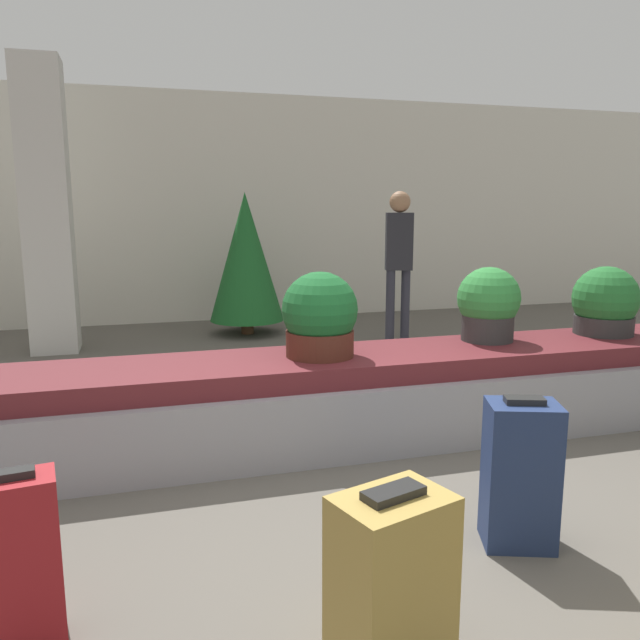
{
  "coord_description": "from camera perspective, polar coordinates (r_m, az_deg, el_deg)",
  "views": [
    {
      "loc": [
        -1.16,
        -2.66,
        1.61
      ],
      "look_at": [
        0.0,
        1.33,
        0.86
      ],
      "focal_mm": 35.0,
      "sensor_mm": 36.0,
      "label": 1
    }
  ],
  "objects": [
    {
      "name": "traveler_0",
      "position": [
        7.65,
        7.23,
        6.29
      ],
      "size": [
        0.36,
        0.26,
        1.81
      ],
      "rotation": [
        0.0,
        0.0,
        2.86
      ],
      "color": "#282833",
      "rests_on": "ground_plane"
    },
    {
      "name": "suitcase_2",
      "position": [
        3.21,
        17.83,
        -13.26
      ],
      "size": [
        0.39,
        0.34,
        0.74
      ],
      "rotation": [
        0.0,
        0.0,
        -0.34
      ],
      "color": "navy",
      "rests_on": "ground_plane"
    },
    {
      "name": "potted_plant_0",
      "position": [
        5.47,
        24.61,
        1.4
      ],
      "size": [
        0.51,
        0.51,
        0.55
      ],
      "color": "#2D2D2D",
      "rests_on": "carousel"
    },
    {
      "name": "suitcase_4",
      "position": [
        2.35,
        6.55,
        -22.88
      ],
      "size": [
        0.46,
        0.38,
        0.68
      ],
      "rotation": [
        0.0,
        0.0,
        0.31
      ],
      "color": "#A3843D",
      "rests_on": "ground_plane"
    },
    {
      "name": "potted_plant_2",
      "position": [
        4.22,
        -0.02,
        0.28
      ],
      "size": [
        0.52,
        0.52,
        0.58
      ],
      "color": "#4C2319",
      "rests_on": "carousel"
    },
    {
      "name": "decorated_tree",
      "position": [
        8.05,
        -6.78,
        5.73
      ],
      "size": [
        0.95,
        0.95,
        1.81
      ],
      "color": "#4C331E",
      "rests_on": "ground_plane"
    },
    {
      "name": "potted_plant_1",
      "position": [
        4.89,
        15.14,
        1.36
      ],
      "size": [
        0.47,
        0.47,
        0.56
      ],
      "color": "#2D2D2D",
      "rests_on": "carousel"
    },
    {
      "name": "ground_plane",
      "position": [
        3.32,
        6.78,
        -18.91
      ],
      "size": [
        18.0,
        18.0,
        0.0
      ],
      "primitive_type": "plane",
      "color": "#59544C"
    },
    {
      "name": "back_wall",
      "position": [
        9.14,
        -9.03,
        10.01
      ],
      "size": [
        18.0,
        0.06,
        3.2
      ],
      "color": "beige",
      "rests_on": "ground_plane"
    },
    {
      "name": "pillar",
      "position": [
        7.59,
        -23.72,
        9.27
      ],
      "size": [
        0.5,
        0.5,
        3.2
      ],
      "color": "beige",
      "rests_on": "ground_plane"
    },
    {
      "name": "carousel",
      "position": [
        4.36,
        0.0,
        -7.37
      ],
      "size": [
        7.99,
        0.92,
        0.61
      ],
      "color": "gray",
      "rests_on": "ground_plane"
    },
    {
      "name": "suitcase_5",
      "position": [
        2.66,
        -25.84,
        -19.45
      ],
      "size": [
        0.32,
        0.23,
        0.7
      ],
      "rotation": [
        0.0,
        0.0,
        0.15
      ],
      "color": "maroon",
      "rests_on": "ground_plane"
    }
  ]
}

